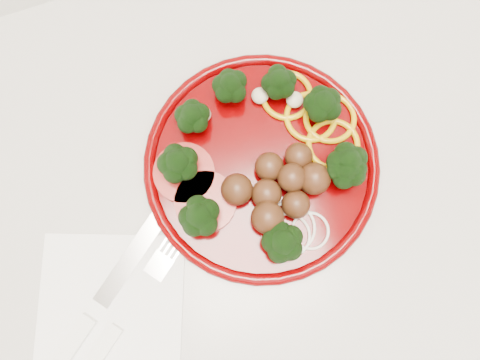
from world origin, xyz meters
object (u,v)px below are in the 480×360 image
object	(u,v)px
fork	(108,342)
plate	(264,162)
knife	(87,323)
napkin	(111,307)

from	to	relation	value
fork	plate	bearing A→B (deg)	-8.04
fork	knife	bearing A→B (deg)	83.00
napkin	fork	bearing A→B (deg)	-108.66
knife	fork	xyz separation A→B (m)	(0.02, -0.03, -0.00)
knife	fork	distance (m)	0.03
plate	fork	distance (m)	0.26
plate	napkin	xyz separation A→B (m)	(-0.22, -0.10, -0.02)
napkin	knife	world-z (taller)	knife
plate	fork	bearing A→B (deg)	-150.01
fork	napkin	bearing A→B (deg)	33.31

